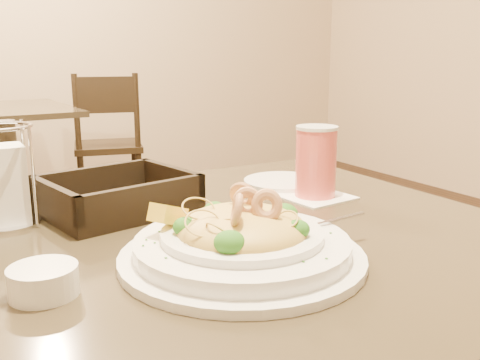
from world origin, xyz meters
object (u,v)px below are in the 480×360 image
dining_chair_far (108,141)px  drink_glass (316,163)px  pasta_bowl (242,241)px  bread_basket (118,199)px  side_plate (283,182)px  napkin_caddy (4,183)px  butter_ramekin (43,281)px  main_table (246,358)px

dining_chair_far → drink_glass: (-0.29, -2.56, 0.34)m
pasta_bowl → drink_glass: size_ratio=2.64×
bread_basket → side_plate: bearing=3.4°
bread_basket → napkin_caddy: size_ratio=1.65×
pasta_bowl → side_plate: bearing=48.6°
pasta_bowl → bread_basket: bearing=103.4°
napkin_caddy → butter_ramekin: bearing=-89.2°
butter_ramekin → bread_basket: bearing=58.4°
dining_chair_far → napkin_caddy: napkin_caddy is taller
bread_basket → side_plate: size_ratio=1.62×
side_plate → butter_ramekin: butter_ramekin is taller
pasta_bowl → butter_ramekin: size_ratio=4.60×
side_plate → bread_basket: bearing=-176.6°
main_table → side_plate: (0.23, 0.23, 0.25)m
main_table → pasta_bowl: 0.31m
dining_chair_far → bread_basket: (-0.67, -2.46, 0.29)m
main_table → napkin_caddy: napkin_caddy is taller
bread_basket → drink_glass: bearing=-14.6°
side_plate → main_table: bearing=-135.4°
main_table → dining_chair_far: bearing=79.0°
dining_chair_far → drink_glass: bearing=96.9°
bread_basket → butter_ramekin: size_ratio=3.42×
main_table → dining_chair_far: dining_chair_far is taller
dining_chair_far → butter_ramekin: (-0.86, -2.76, 0.28)m
dining_chair_far → butter_ramekin: dining_chair_far is taller
dining_chair_far → butter_ramekin: size_ratio=11.10×
main_table → drink_glass: bearing=25.0°
main_table → side_plate: 0.41m
dining_chair_far → drink_glass: 2.60m
butter_ramekin → drink_glass: bearing=19.5°
napkin_caddy → butter_ramekin: 0.32m
bread_basket → napkin_caddy: (-0.19, 0.02, 0.05)m
dining_chair_far → napkin_caddy: 2.61m
butter_ramekin → main_table: bearing=15.7°
pasta_bowl → side_plate: 0.47m
napkin_caddy → side_plate: napkin_caddy is taller
bread_basket → pasta_bowl: bearing=-76.6°
main_table → dining_chair_far: (0.52, 2.66, -0.02)m
main_table → pasta_bowl: size_ratio=2.34×
drink_glass → pasta_bowl: bearing=-143.2°
main_table → dining_chair_far: 2.71m
pasta_bowl → drink_glass: 0.38m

